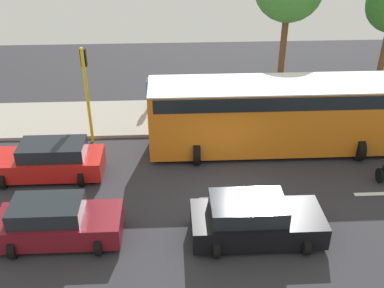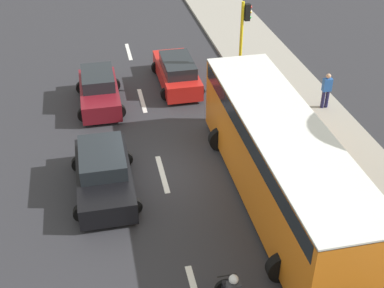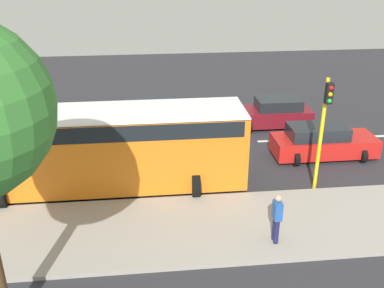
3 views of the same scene
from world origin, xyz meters
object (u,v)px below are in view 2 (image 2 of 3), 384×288
(car_black, at_px, (104,174))
(car_red, at_px, (177,72))
(pedestrian_near_signal, at_px, (326,90))
(city_bus, at_px, (280,157))
(traffic_light_midblock, at_px, (243,35))
(car_maroon, at_px, (99,91))

(car_black, bearing_deg, car_red, 61.93)
(car_red, xyz_separation_m, pedestrian_near_signal, (6.15, -3.91, 0.35))
(city_bus, relative_size, traffic_light_midblock, 2.44)
(car_maroon, xyz_separation_m, city_bus, (5.66, -8.42, 1.14))
(pedestrian_near_signal, height_order, traffic_light_midblock, traffic_light_midblock)
(car_red, distance_m, traffic_light_midblock, 3.90)
(car_red, height_order, car_black, same)
(car_maroon, bearing_deg, car_black, -91.94)
(car_maroon, relative_size, traffic_light_midblock, 0.91)
(car_maroon, distance_m, traffic_light_midblock, 7.16)
(car_maroon, xyz_separation_m, car_red, (3.90, 1.18, 0.00))
(car_red, xyz_separation_m, car_black, (-4.13, -7.74, 0.00))
(car_maroon, relative_size, car_black, 0.94)
(car_red, bearing_deg, city_bus, -79.61)
(pedestrian_near_signal, bearing_deg, car_red, 147.54)
(car_maroon, distance_m, pedestrian_near_signal, 10.42)
(city_bus, distance_m, traffic_light_midblock, 8.40)
(car_black, xyz_separation_m, traffic_light_midblock, (7.03, 6.38, 2.22))
(traffic_light_midblock, bearing_deg, car_red, 155.08)
(city_bus, bearing_deg, car_red, 100.39)
(car_red, height_order, pedestrian_near_signal, pedestrian_near_signal)
(car_maroon, relative_size, pedestrian_near_signal, 2.43)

